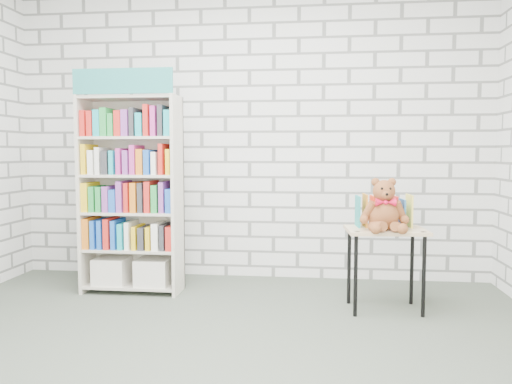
# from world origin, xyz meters

# --- Properties ---
(ground) EXTENTS (4.50, 4.50, 0.00)m
(ground) POSITION_xyz_m (0.00, 0.00, 0.00)
(ground) COLOR #454D41
(ground) RESTS_ON ground
(room_shell) EXTENTS (4.52, 4.02, 2.81)m
(room_shell) POSITION_xyz_m (0.00, 0.00, 1.78)
(room_shell) COLOR silver
(room_shell) RESTS_ON ground
(bookshelf) EXTENTS (0.84, 0.33, 1.88)m
(bookshelf) POSITION_xyz_m (-0.94, 1.36, 0.86)
(bookshelf) COLOR beige
(bookshelf) RESTS_ON ground
(display_table) EXTENTS (0.61, 0.45, 0.63)m
(display_table) POSITION_xyz_m (1.16, 1.07, 0.54)
(display_table) COLOR tan
(display_table) RESTS_ON ground
(table_books) EXTENTS (0.42, 0.21, 0.24)m
(table_books) POSITION_xyz_m (1.15, 1.17, 0.75)
(table_books) COLOR teal
(table_books) RESTS_ON display_table
(teddy_bear) EXTENTS (0.36, 0.34, 0.39)m
(teddy_bear) POSITION_xyz_m (1.13, 0.98, 0.78)
(teddy_bear) COLOR brown
(teddy_bear) RESTS_ON display_table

